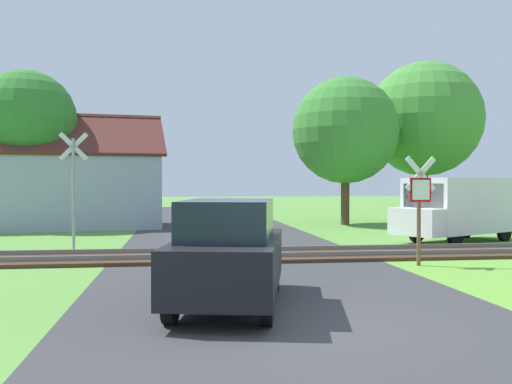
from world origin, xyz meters
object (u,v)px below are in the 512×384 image
house (66,188)px  mail_truck (458,207)px  tree_right (345,131)px  tree_far (425,119)px  parked_car (229,253)px  crossing_sign_far (73,183)px  tree_left (26,120)px  stop_sign_near (420,201)px

house → mail_truck: bearing=-37.9°
tree_right → mail_truck: size_ratio=1.41×
house → tree_right: size_ratio=1.27×
tree_right → mail_truck: tree_right is taller
tree_far → parked_car: bearing=-121.9°
crossing_sign_far → tree_left: (-3.56, 8.75, 2.81)m
mail_truck → house: bearing=32.3°
stop_sign_near → tree_right: size_ratio=0.37×
crossing_sign_far → mail_truck: size_ratio=0.69×
house → mail_truck: house is taller
crossing_sign_far → mail_truck: (12.86, 0.92, -0.84)m
crossing_sign_far → tree_left: 9.86m
crossing_sign_far → house: (-1.98, 9.43, -0.22)m
crossing_sign_far → house: bearing=100.3°
tree_right → tree_left: bearing=-177.0°
stop_sign_near → tree_right: (2.27, 13.92, 3.04)m
stop_sign_near → crossing_sign_far: 10.11m
stop_sign_near → mail_truck: size_ratio=0.53×
tree_left → parked_car: size_ratio=1.67×
crossing_sign_far → parked_car: crossing_sign_far is taller
tree_left → parked_car: tree_left is taller
tree_far → mail_truck: bearing=-108.5°
house → tree_far: size_ratio=1.07×
house → tree_left: bearing=-164.7°
mail_truck → tree_right: bearing=-18.0°
crossing_sign_far → parked_car: (3.99, -8.36, -1.18)m
crossing_sign_far → parked_car: size_ratio=0.85×
crossing_sign_far → tree_right: bearing=38.4°
mail_truck → tree_far: bearing=-46.4°
house → tree_far: 18.96m
house → parked_car: 18.79m
tree_far → mail_truck: (-3.61, -10.77, -4.32)m
house → tree_left: (-1.58, -0.68, 3.03)m
tree_far → mail_truck: tree_far is taller
tree_far → parked_car: (-12.48, -20.05, -4.67)m
stop_sign_near → parked_car: stop_sign_near is taller
stop_sign_near → mail_truck: bearing=-135.9°
house → tree_right: (13.34, 0.09, 2.81)m
stop_sign_near → crossing_sign_far: size_ratio=0.76×
tree_left → mail_truck: bearing=-25.5°
tree_left → crossing_sign_far: bearing=-67.9°
tree_far → mail_truck: size_ratio=1.67×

